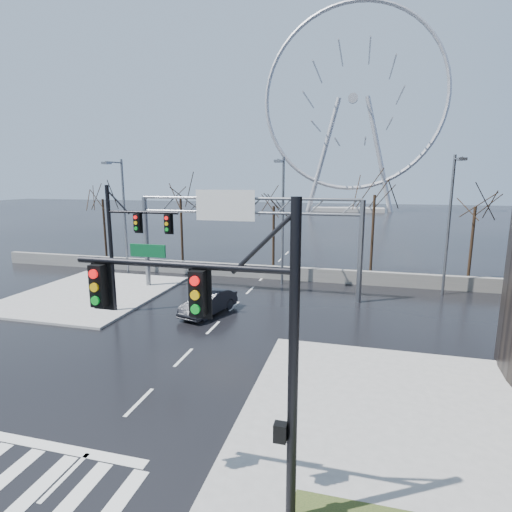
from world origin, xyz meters
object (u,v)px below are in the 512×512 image
(signal_mast_near, at_px, (235,333))
(signal_mast_far, at_px, (126,238))
(sign_gantry, at_px, (241,224))
(ferris_wheel, at_px, (353,106))
(car, at_px, (209,302))

(signal_mast_near, relative_size, signal_mast_far, 1.00)
(signal_mast_near, distance_m, signal_mast_far, 17.03)
(sign_gantry, xyz_separation_m, ferris_wheel, (5.38, 80.04, 20.95))
(signal_mast_far, bearing_deg, car, 14.86)
(signal_mast_far, xyz_separation_m, ferris_wheel, (10.87, 86.04, 21.30))
(signal_mast_near, xyz_separation_m, ferris_wheel, (-0.14, 99.04, 21.26))
(car, bearing_deg, signal_mast_near, -50.66)
(sign_gantry, height_order, car, sign_gantry)
(ferris_wheel, xyz_separation_m, car, (-6.12, -84.78, -25.41))
(signal_mast_near, height_order, car, signal_mast_near)
(sign_gantry, bearing_deg, ferris_wheel, 86.16)
(signal_mast_near, distance_m, car, 16.12)
(signal_mast_far, xyz_separation_m, car, (4.75, 1.26, -4.11))
(signal_mast_far, relative_size, ferris_wheel, 0.16)
(signal_mast_far, xyz_separation_m, sign_gantry, (5.49, 6.00, 0.35))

